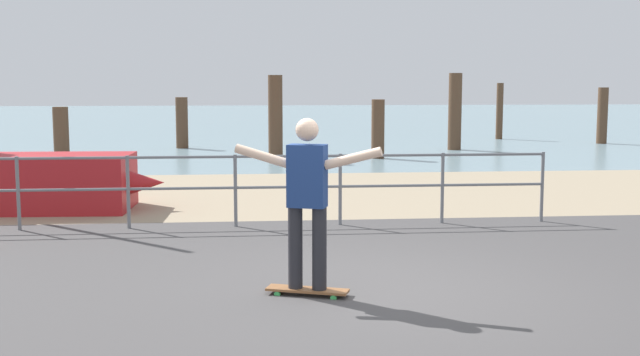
# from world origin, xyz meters

# --- Properties ---
(ground_plane) EXTENTS (24.00, 10.00, 0.04)m
(ground_plane) POSITION_xyz_m (0.00, -1.00, 0.00)
(ground_plane) COLOR #474444
(ground_plane) RESTS_ON ground
(beach_strip) EXTENTS (24.00, 6.00, 0.04)m
(beach_strip) POSITION_xyz_m (0.00, 7.00, 0.00)
(beach_strip) COLOR tan
(beach_strip) RESTS_ON ground
(sea_surface) EXTENTS (72.00, 50.00, 0.04)m
(sea_surface) POSITION_xyz_m (0.00, 35.00, 0.00)
(sea_surface) COLOR #75939E
(sea_surface) RESTS_ON ground
(railing_fence) EXTENTS (10.53, 0.05, 1.05)m
(railing_fence) POSITION_xyz_m (-2.13, 3.60, 0.69)
(railing_fence) COLOR slate
(railing_fence) RESTS_ON ground
(sailboat) EXTENTS (4.99, 1.59, 4.81)m
(sailboat) POSITION_xyz_m (-5.13, 5.40, 0.52)
(sailboat) COLOR #B21E23
(sailboat) RESTS_ON ground
(skateboard) EXTENTS (0.82, 0.46, 0.08)m
(skateboard) POSITION_xyz_m (-0.64, -0.13, 0.07)
(skateboard) COLOR brown
(skateboard) RESTS_ON ground
(skateboarder) EXTENTS (1.39, 0.57, 1.65)m
(skateboarder) POSITION_xyz_m (-0.64, -0.13, 1.02)
(skateboarder) COLOR #26262B
(skateboarder) RESTS_ON skateboard
(groyne_post_0) EXTENTS (0.39, 0.39, 1.43)m
(groyne_post_0) POSITION_xyz_m (-5.93, 13.14, 0.71)
(groyne_post_0) COLOR #513826
(groyne_post_0) RESTS_ON ground
(groyne_post_1) EXTENTS (0.37, 0.37, 1.59)m
(groyne_post_1) POSITION_xyz_m (-3.19, 17.11, 0.79)
(groyne_post_1) COLOR #513826
(groyne_post_1) RESTS_ON ground
(groyne_post_2) EXTENTS (0.38, 0.38, 2.24)m
(groyne_post_2) POSITION_xyz_m (-0.45, 13.29, 1.12)
(groyne_post_2) COLOR #513826
(groyne_post_2) RESTS_ON ground
(groyne_post_3) EXTENTS (0.35, 0.35, 1.59)m
(groyne_post_3) POSITION_xyz_m (2.29, 13.35, 0.80)
(groyne_post_3) COLOR #513826
(groyne_post_3) RESTS_ON ground
(groyne_post_4) EXTENTS (0.40, 0.40, 2.32)m
(groyne_post_4) POSITION_xyz_m (5.03, 15.77, 1.16)
(groyne_post_4) COLOR #513826
(groyne_post_4) RESTS_ON ground
(groyne_post_5) EXTENTS (0.24, 0.24, 2.01)m
(groyne_post_5) POSITION_xyz_m (7.77, 19.95, 1.01)
(groyne_post_5) COLOR #513826
(groyne_post_5) RESTS_ON ground
(groyne_post_6) EXTENTS (0.34, 0.34, 1.87)m
(groyne_post_6) POSITION_xyz_m (10.52, 17.64, 0.93)
(groyne_post_6) COLOR #513826
(groyne_post_6) RESTS_ON ground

